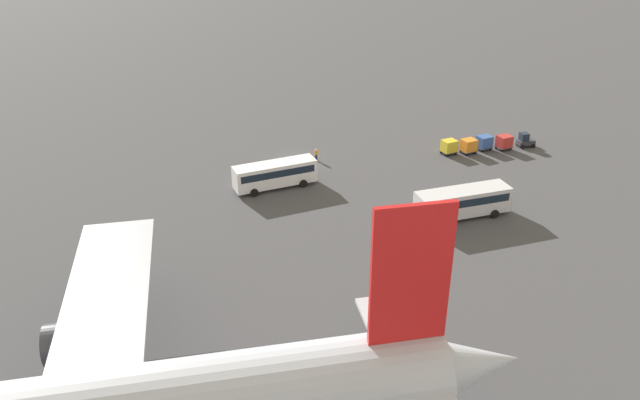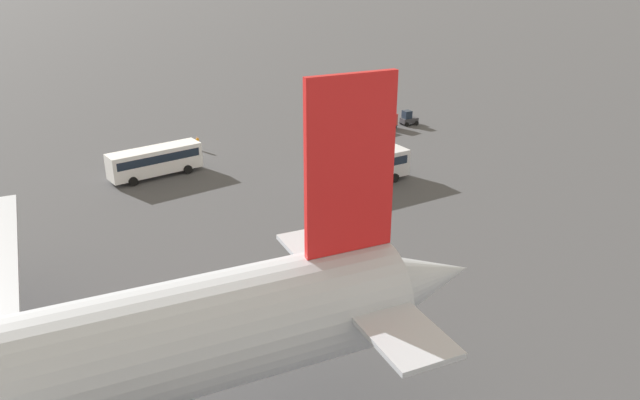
% 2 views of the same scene
% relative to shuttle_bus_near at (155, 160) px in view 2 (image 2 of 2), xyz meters
% --- Properties ---
extents(ground_plane, '(600.00, 600.00, 0.00)m').
position_rel_shuttle_bus_near_xyz_m(ground_plane, '(-4.54, -7.23, -1.95)').
color(ground_plane, '#424244').
extents(shuttle_bus_near, '(10.52, 3.82, 3.26)m').
position_rel_shuttle_bus_near_xyz_m(shuttle_bus_near, '(0.00, 0.00, 0.00)').
color(shuttle_bus_near, white).
rests_on(shuttle_bus_near, ground).
extents(shuttle_bus_far, '(10.99, 3.40, 3.32)m').
position_rel_shuttle_bus_near_xyz_m(shuttle_bus_far, '(-18.37, 13.61, 0.04)').
color(shuttle_bus_far, silver).
rests_on(shuttle_bus_far, ground).
extents(baggage_tug, '(2.48, 1.77, 2.10)m').
position_rel_shuttle_bus_near_xyz_m(baggage_tug, '(-37.33, -2.52, -1.00)').
color(baggage_tug, '#333338').
rests_on(baggage_tug, ground).
extents(worker_person, '(0.38, 0.38, 1.74)m').
position_rel_shuttle_bus_near_xyz_m(worker_person, '(-7.31, -6.60, -1.08)').
color(worker_person, '#1E1E2D').
rests_on(worker_person, ground).
extents(cargo_cart_red, '(2.24, 1.98, 2.06)m').
position_rel_shuttle_bus_near_xyz_m(cargo_cart_red, '(-33.86, -2.47, -0.75)').
color(cargo_cart_red, '#38383D').
rests_on(cargo_cart_red, ground).
extents(cargo_cart_blue, '(2.24, 1.98, 2.06)m').
position_rel_shuttle_bus_near_xyz_m(cargo_cart_blue, '(-31.11, -3.20, -0.75)').
color(cargo_cart_blue, '#38383D').
rests_on(cargo_cart_blue, ground).
extents(cargo_cart_orange, '(2.24, 1.98, 2.06)m').
position_rel_shuttle_bus_near_xyz_m(cargo_cart_orange, '(-28.35, -2.69, -0.75)').
color(cargo_cart_orange, '#38383D').
rests_on(cargo_cart_orange, ground).
extents(cargo_cart_yellow, '(2.24, 1.98, 2.06)m').
position_rel_shuttle_bus_near_xyz_m(cargo_cart_yellow, '(-25.60, -3.22, -0.75)').
color(cargo_cart_yellow, '#38383D').
rests_on(cargo_cart_yellow, ground).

